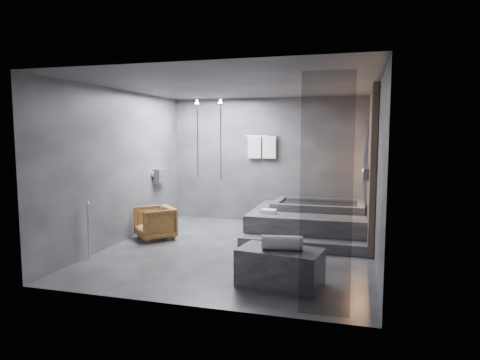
% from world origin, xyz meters
% --- Properties ---
extents(room, '(5.00, 5.04, 2.82)m').
position_xyz_m(room, '(0.40, 0.24, 1.73)').
color(room, '#29292B').
rests_on(room, ground).
extents(tub_deck, '(2.20, 2.00, 0.50)m').
position_xyz_m(tub_deck, '(1.05, 1.45, 0.25)').
color(tub_deck, '#2D2D30').
rests_on(tub_deck, ground).
extents(tub_step, '(2.20, 0.36, 0.18)m').
position_xyz_m(tub_step, '(1.05, 0.27, 0.09)').
color(tub_step, '#2D2D30').
rests_on(tub_step, ground).
extents(concrete_bench, '(1.16, 0.76, 0.49)m').
position_xyz_m(concrete_bench, '(1.00, -1.52, 0.24)').
color(concrete_bench, '#2E2E30').
rests_on(concrete_bench, ground).
extents(driftwood_chair, '(0.95, 0.95, 0.62)m').
position_xyz_m(driftwood_chair, '(-1.75, 0.30, 0.31)').
color(driftwood_chair, '#4E3113').
rests_on(driftwood_chair, ground).
extents(rolled_towel, '(0.55, 0.27, 0.19)m').
position_xyz_m(rolled_towel, '(1.03, -1.55, 0.58)').
color(rolled_towel, silver).
rests_on(rolled_towel, concrete_bench).
extents(deck_towel, '(0.30, 0.23, 0.07)m').
position_xyz_m(deck_towel, '(0.34, 0.87, 0.54)').
color(deck_towel, white).
rests_on(deck_towel, tub_deck).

